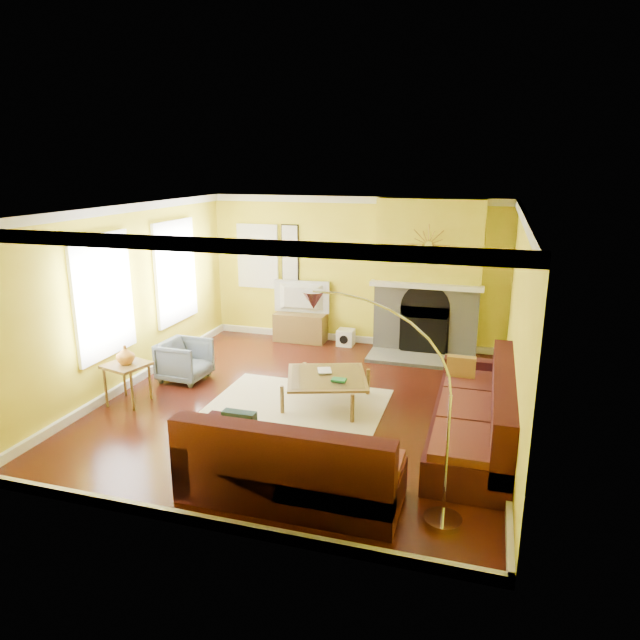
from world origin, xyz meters
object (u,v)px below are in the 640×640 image
(armchair, at_px, (185,360))
(side_table, at_px, (128,383))
(sectional_sofa, at_px, (370,409))
(coffee_table, at_px, (327,390))
(arc_lamp, at_px, (385,411))
(media_console, at_px, (301,327))

(armchair, xyz_separation_m, side_table, (-0.31, -1.02, -0.03))
(sectional_sofa, relative_size, coffee_table, 3.34)
(coffee_table, relative_size, arc_lamp, 0.50)
(sectional_sofa, height_order, side_table, sectional_sofa)
(side_table, bearing_deg, sectional_sofa, -3.32)
(armchair, relative_size, side_table, 1.19)
(armchair, xyz_separation_m, arc_lamp, (3.59, -2.59, 0.76))
(sectional_sofa, distance_m, side_table, 3.51)
(armchair, distance_m, side_table, 1.07)
(media_console, distance_m, side_table, 3.72)
(side_table, height_order, arc_lamp, arc_lamp)
(sectional_sofa, xyz_separation_m, side_table, (-3.50, 0.20, -0.16))
(sectional_sofa, relative_size, side_table, 6.18)
(sectional_sofa, distance_m, armchair, 3.42)
(armchair, relative_size, arc_lamp, 0.32)
(sectional_sofa, xyz_separation_m, armchair, (-3.19, 1.22, -0.13))
(coffee_table, distance_m, side_table, 2.79)
(sectional_sofa, height_order, media_console, sectional_sofa)
(media_console, bearing_deg, sectional_sofa, -59.98)
(side_table, bearing_deg, armchair, 72.89)
(coffee_table, distance_m, arc_lamp, 2.77)
(sectional_sofa, xyz_separation_m, media_console, (-2.11, 3.66, -0.18))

